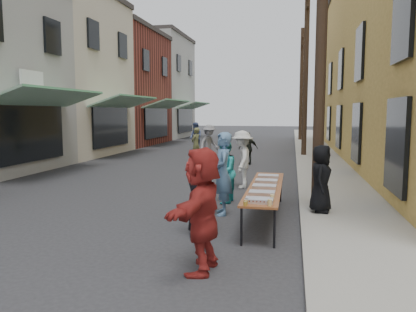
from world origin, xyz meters
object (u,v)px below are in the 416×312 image
at_px(guest_front_c, 224,171).
at_px(utility_pole_far, 301,85).
at_px(serving_table, 265,188).
at_px(server, 321,179).
at_px(catering_tray_sausage, 259,200).
at_px(utility_pole_near, 322,20).
at_px(utility_pole_mid, 306,71).
at_px(guest_front_a, 202,193).

bearing_deg(guest_front_c, utility_pole_far, 176.56).
height_order(serving_table, server, server).
distance_m(utility_pole_far, serving_table, 25.43).
bearing_deg(serving_table, catering_tray_sausage, -90.00).
relative_size(utility_pole_near, guest_front_c, 5.39).
distance_m(utility_pole_mid, server, 13.07).
distance_m(utility_pole_mid, serving_table, 13.70).
relative_size(guest_front_c, server, 1.09).
distance_m(utility_pole_near, utility_pole_mid, 12.00).
bearing_deg(catering_tray_sausage, guest_front_a, 166.64).
bearing_deg(server, guest_front_a, 139.86).
height_order(utility_pole_mid, server, utility_pole_mid).
bearing_deg(guest_front_a, utility_pole_mid, 161.35).
distance_m(utility_pole_near, catering_tray_sausage, 4.77).
bearing_deg(utility_pole_mid, serving_table, -95.09).
relative_size(utility_pole_near, utility_pole_far, 1.00).
bearing_deg(serving_table, utility_pole_mid, 84.91).
xyz_separation_m(utility_pole_mid, guest_front_c, (-2.34, -11.69, -3.67)).
relative_size(utility_pole_near, server, 5.86).
height_order(guest_front_a, guest_front_c, guest_front_c).
distance_m(utility_pole_far, guest_front_c, 24.08).
xyz_separation_m(utility_pole_mid, utility_pole_far, (0.00, 12.00, 0.00)).
height_order(guest_front_c, server, guest_front_c).
bearing_deg(utility_pole_far, utility_pole_mid, -90.00).
bearing_deg(utility_pole_far, guest_front_c, -95.63).
relative_size(guest_front_a, server, 1.07).
bearing_deg(utility_pole_near, catering_tray_sausage, -112.90).
height_order(utility_pole_far, serving_table, utility_pole_far).
distance_m(guest_front_a, guest_front_c, 2.81).
height_order(catering_tray_sausage, server, server).
bearing_deg(utility_pole_mid, guest_front_a, -99.01).
bearing_deg(utility_pole_far, utility_pole_near, -90.00).
bearing_deg(server, guest_front_c, 80.24).
bearing_deg(utility_pole_far, server, -89.88).
bearing_deg(utility_pole_mid, catering_tray_sausage, -94.52).
bearing_deg(catering_tray_sausage, utility_pole_near, 67.10).
bearing_deg(guest_front_a, server, 119.95).
bearing_deg(utility_pole_near, utility_pole_mid, 90.00).
bearing_deg(guest_front_a, utility_pole_far, 165.40).
relative_size(utility_pole_far, guest_front_c, 5.39).
distance_m(serving_table, guest_front_a, 1.79).
xyz_separation_m(utility_pole_near, server, (0.05, -0.55, -3.63)).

